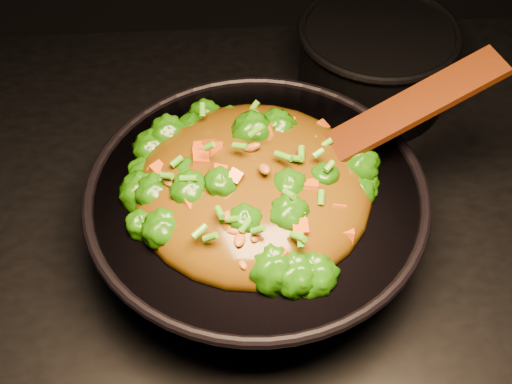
{
  "coord_description": "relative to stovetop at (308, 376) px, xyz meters",
  "views": [
    {
      "loc": [
        -0.13,
        -0.5,
        1.57
      ],
      "look_at": [
        -0.1,
        -0.01,
        0.99
      ],
      "focal_mm": 45.0,
      "sensor_mm": 36.0,
      "label": 1
    }
  ],
  "objects": [
    {
      "name": "stovetop",
      "position": [
        0.0,
        0.0,
        0.0
      ],
      "size": [
        1.2,
        0.9,
        0.9
      ],
      "primitive_type": "cube",
      "color": "black",
      "rests_on": "ground"
    },
    {
      "name": "wok",
      "position": [
        -0.1,
        -0.02,
        0.5
      ],
      "size": [
        0.48,
        0.48,
        0.11
      ],
      "primitive_type": null,
      "rotation": [
        0.0,
        0.0,
        -0.28
      ],
      "color": "black",
      "rests_on": "stovetop"
    },
    {
      "name": "stir_fry",
      "position": [
        -0.1,
        -0.02,
        0.61
      ],
      "size": [
        0.3,
        0.3,
        0.09
      ],
      "primitive_type": null,
      "rotation": [
        0.0,
        0.0,
        0.09
      ],
      "color": "#1D5A06",
      "rests_on": "wok"
    },
    {
      "name": "spatula",
      "position": [
        0.04,
        0.02,
        0.61
      ],
      "size": [
        0.3,
        0.12,
        0.13
      ],
      "primitive_type": "cube",
      "rotation": [
        0.0,
        -0.38,
        0.27
      ],
      "color": "#3E1A08",
      "rests_on": "wok"
    },
    {
      "name": "back_pot",
      "position": [
        0.1,
        0.26,
        0.51
      ],
      "size": [
        0.29,
        0.29,
        0.13
      ],
      "primitive_type": "cylinder",
      "rotation": [
        0.0,
        0.0,
        -0.39
      ],
      "color": "black",
      "rests_on": "stovetop"
    }
  ]
}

